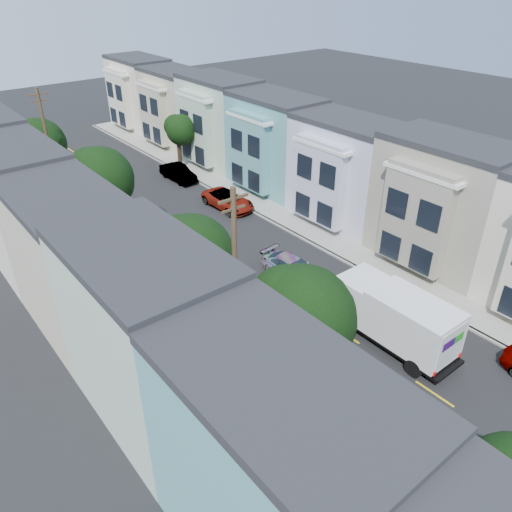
{
  "coord_description": "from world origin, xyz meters",
  "views": [
    {
      "loc": [
        -18.2,
        -14.4,
        18.58
      ],
      "look_at": [
        -0.76,
        7.28,
        2.2
      ],
      "focal_mm": 35.0,
      "sensor_mm": 36.0,
      "label": 1
    }
  ],
  "objects": [
    {
      "name": "tree_b",
      "position": [
        -6.3,
        -2.53,
        5.62
      ],
      "size": [
        4.7,
        4.7,
        8.0
      ],
      "color": "black",
      "rests_on": "ground"
    },
    {
      "name": "lead_sedan",
      "position": [
        1.77,
        6.41,
        0.7
      ],
      "size": [
        2.37,
        4.82,
        1.4
      ],
      "primitive_type": "imported",
      "rotation": [
        0.0,
        0.0,
        0.09
      ],
      "color": "black",
      "rests_on": "ground"
    },
    {
      "name": "parked_left_b",
      "position": [
        -4.9,
        -6.08,
        0.67
      ],
      "size": [
        1.84,
        4.22,
        1.34
      ],
      "primitive_type": "imported",
      "rotation": [
        0.0,
        0.0,
        0.06
      ],
      "color": "black",
      "rests_on": "ground"
    },
    {
      "name": "curb_left",
      "position": [
        -6.05,
        15.0,
        0.07
      ],
      "size": [
        0.3,
        70.0,
        0.15
      ],
      "primitive_type": "cube",
      "color": "gray",
      "rests_on": "ground"
    },
    {
      "name": "tree_far_r",
      "position": [
        6.89,
        28.92,
        4.06
      ],
      "size": [
        3.1,
        3.1,
        5.66
      ],
      "color": "black",
      "rests_on": "ground"
    },
    {
      "name": "utility_pole_far",
      "position": [
        -6.3,
        28.0,
        5.15
      ],
      "size": [
        1.6,
        0.26,
        10.0
      ],
      "color": "#42301E",
      "rests_on": "ground"
    },
    {
      "name": "parked_left_d",
      "position": [
        -4.9,
        10.77,
        0.77
      ],
      "size": [
        2.01,
        4.72,
        1.53
      ],
      "primitive_type": "imported",
      "rotation": [
        0.0,
        0.0,
        -0.09
      ],
      "color": "#350A06",
      "rests_on": "ground"
    },
    {
      "name": "ground",
      "position": [
        0.0,
        0.0,
        0.0
      ],
      "size": [
        160.0,
        160.0,
        0.0
      ],
      "primitive_type": "plane",
      "color": "black",
      "rests_on": "ground"
    },
    {
      "name": "sidewalk_right",
      "position": [
        7.35,
        15.0,
        0.07
      ],
      "size": [
        2.6,
        70.0,
        0.15
      ],
      "primitive_type": "cube",
      "color": "gray",
      "rests_on": "ground"
    },
    {
      "name": "fedex_truck",
      "position": [
        1.45,
        -2.17,
        1.88
      ],
      "size": [
        2.71,
        7.03,
        3.37
      ],
      "rotation": [
        0.0,
        0.0,
        -0.01
      ],
      "color": "silver",
      "rests_on": "ground"
    },
    {
      "name": "parked_right_c",
      "position": [
        4.9,
        18.21,
        0.73
      ],
      "size": [
        2.6,
        5.33,
        1.46
      ],
      "primitive_type": "imported",
      "rotation": [
        0.0,
        0.0,
        0.03
      ],
      "color": "black",
      "rests_on": "ground"
    },
    {
      "name": "road_slab",
      "position": [
        0.0,
        15.0,
        0.01
      ],
      "size": [
        12.0,
        70.0,
        0.02
      ],
      "primitive_type": "cube",
      "color": "black",
      "rests_on": "ground"
    },
    {
      "name": "townhouse_row_right",
      "position": [
        11.15,
        15.0,
        0.0
      ],
      "size": [
        5.0,
        70.0,
        8.5
      ],
      "primitive_type": "cube",
      "color": "silver",
      "rests_on": "ground"
    },
    {
      "name": "curb_right",
      "position": [
        6.05,
        15.0,
        0.07
      ],
      "size": [
        0.3,
        70.0,
        0.15
      ],
      "primitive_type": "cube",
      "color": "gray",
      "rests_on": "ground"
    },
    {
      "name": "townhouse_row_left",
      "position": [
        -11.15,
        15.0,
        0.0
      ],
      "size": [
        5.0,
        70.0,
        8.5
      ],
      "primitive_type": "cube",
      "color": "silver",
      "rests_on": "ground"
    },
    {
      "name": "sidewalk_left",
      "position": [
        -7.35,
        15.0,
        0.07
      ],
      "size": [
        2.6,
        70.0,
        0.15
      ],
      "primitive_type": "cube",
      "color": "gray",
      "rests_on": "ground"
    },
    {
      "name": "tree_c",
      "position": [
        -6.3,
        6.1,
        4.73
      ],
      "size": [
        4.7,
        4.7,
        7.1
      ],
      "color": "black",
      "rests_on": "ground"
    },
    {
      "name": "parked_right_b",
      "position": [
        4.9,
        -0.27,
        0.63
      ],
      "size": [
        1.43,
        3.84,
        1.27
      ],
      "primitive_type": "imported",
      "rotation": [
        0.0,
        0.0,
        0.02
      ],
      "color": "silver",
      "rests_on": "ground"
    },
    {
      "name": "tree_d",
      "position": [
        -6.3,
        17.85,
        5.49
      ],
      "size": [
        4.7,
        4.7,
        7.87
      ],
      "color": "black",
      "rests_on": "ground"
    },
    {
      "name": "centerline",
      "position": [
        0.0,
        15.0,
        0.0
      ],
      "size": [
        0.12,
        70.0,
        0.01
      ],
      "primitive_type": "cube",
      "color": "gold",
      "rests_on": "ground"
    },
    {
      "name": "utility_pole_near",
      "position": [
        -6.3,
        2.0,
        5.15
      ],
      "size": [
        1.6,
        0.26,
        10.0
      ],
      "color": "#42301E",
      "rests_on": "ground"
    },
    {
      "name": "parked_right_d",
      "position": [
        4.9,
        26.53,
        0.76
      ],
      "size": [
        1.75,
        4.63,
        1.53
      ],
      "primitive_type": "imported",
      "rotation": [
        0.0,
        0.0,
        0.03
      ],
      "color": "black",
      "rests_on": "ground"
    },
    {
      "name": "parked_left_c",
      "position": [
        -4.9,
        -1.06,
        0.76
      ],
      "size": [
        1.8,
        4.68,
        1.52
      ],
      "primitive_type": "imported",
      "rotation": [
        0.0,
        0.0,
        0.0
      ],
      "color": "#AAAAAA",
      "rests_on": "ground"
    },
    {
      "name": "tree_e",
      "position": [
        -6.3,
        31.0,
        4.74
      ],
      "size": [
        4.62,
        4.62,
        7.07
      ],
      "color": "black",
      "rests_on": "ground"
    }
  ]
}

